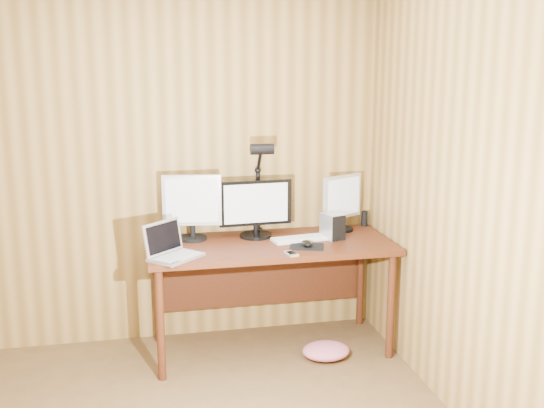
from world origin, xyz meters
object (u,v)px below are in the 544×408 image
object	(u,v)px
hard_drive	(333,226)
speaker	(364,219)
desk	(268,257)
monitor_center	(256,208)
monitor_right	(342,201)
mouse	(307,243)
laptop	(171,249)
desk_lamp	(260,174)
keyboard	(305,238)
phone	(291,254)
monitor_left	(192,205)

from	to	relation	value
hard_drive	speaker	bearing A→B (deg)	23.26
desk	monitor_center	xyz separation A→B (m)	(-0.07, 0.09, 0.32)
monitor_right	mouse	bearing A→B (deg)	-163.43
mouse	speaker	xyz separation A→B (m)	(0.55, 0.44, 0.03)
laptop	speaker	bearing A→B (deg)	-24.20
desk	desk_lamp	xyz separation A→B (m)	(-0.02, 0.15, 0.54)
hard_drive	desk	bearing A→B (deg)	154.29
keyboard	hard_drive	bearing A→B (deg)	-12.42
keyboard	speaker	size ratio (longest dim) A/B	4.29
keyboard	mouse	bearing A→B (deg)	-111.05
desk	phone	bearing A→B (deg)	-79.45
mouse	phone	bearing A→B (deg)	-102.97
monitor_center	monitor_left	xyz separation A→B (m)	(-0.42, 0.01, 0.04)
desk	mouse	bearing A→B (deg)	-46.92
monitor_right	mouse	world-z (taller)	monitor_right
monitor_center	monitor_right	bearing A→B (deg)	0.59
monitor_center	keyboard	xyz separation A→B (m)	(0.31, -0.14, -0.19)
mouse	desk_lamp	bearing A→B (deg)	152.06
speaker	mouse	bearing A→B (deg)	-141.08
monitor_right	laptop	bearing A→B (deg)	169.44
monitor_center	monitor_right	size ratio (longest dim) A/B	1.26
monitor_left	hard_drive	distance (m)	0.95
laptop	hard_drive	xyz separation A→B (m)	(1.09, 0.21, 0.03)
speaker	laptop	bearing A→B (deg)	-160.81
keyboard	phone	bearing A→B (deg)	-127.92
hard_drive	speaker	size ratio (longest dim) A/B	1.66
laptop	keyboard	bearing A→B (deg)	-29.73
desk	speaker	distance (m)	0.81
monitor_right	desk_lamp	distance (m)	0.62
monitor_left	mouse	bearing A→B (deg)	-16.07
laptop	mouse	xyz separation A→B (m)	(0.87, 0.05, -0.03)
laptop	monitor_center	bearing A→B (deg)	-12.07
monitor_right	phone	xyz separation A→B (m)	(-0.49, -0.50, -0.20)
desk_lamp	monitor_right	bearing A→B (deg)	-17.24
monitor_center	monitor_left	world-z (taller)	monitor_left
speaker	desk_lamp	distance (m)	0.87
mouse	keyboard	bearing A→B (deg)	108.35
monitor_left	monitor_right	bearing A→B (deg)	10.39
mouse	laptop	bearing A→B (deg)	-146.57
laptop	mouse	distance (m)	0.87
monitor_center	monitor_right	xyz separation A→B (m)	(0.62, 0.04, 0.01)
desk	monitor_right	distance (m)	0.66
keyboard	hard_drive	size ratio (longest dim) A/B	2.58
desk_lamp	desk	bearing A→B (deg)	-96.01
monitor_right	hard_drive	world-z (taller)	monitor_right
keyboard	speaker	bearing A→B (deg)	18.83
speaker	keyboard	bearing A→B (deg)	-151.97
monitor_center	hard_drive	size ratio (longest dim) A/B	2.74
monitor_right	laptop	distance (m)	1.29
laptop	desk	bearing A→B (deg)	-21.08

